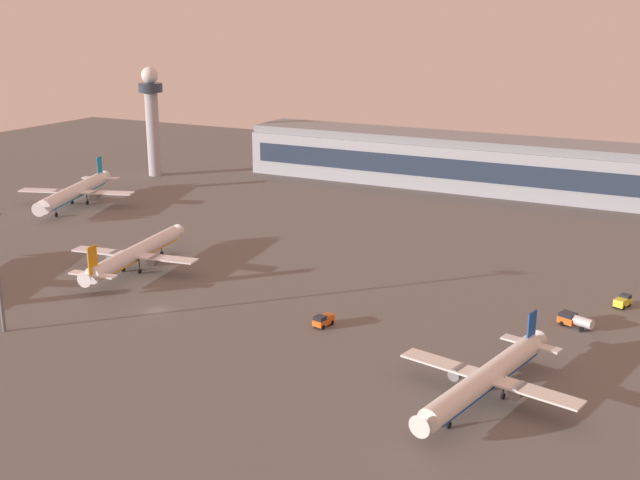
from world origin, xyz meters
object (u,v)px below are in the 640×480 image
airplane_terminal_side (75,192)px  cargo_loader (623,301)px  control_tower (152,113)px  airplane_taxiway_distant (487,378)px  airplane_mid_apron (135,254)px  fuel_truck (575,320)px  baggage_tractor (323,320)px

airplane_terminal_side → cargo_loader: 151.86m
airplane_terminal_side → control_tower: bearing=-99.3°
control_tower → airplane_terminal_side: bearing=-80.3°
airplane_taxiway_distant → airplane_terminal_side: (-138.58, 61.85, 0.73)m
airplane_mid_apron → control_tower: bearing=118.0°
control_tower → fuel_truck: control_tower is taller
control_tower → cargo_loader: size_ratio=8.06×
cargo_loader → airplane_mid_apron: bearing=-148.6°
airplane_mid_apron → baggage_tractor: (50.96, -9.74, -2.51)m
airplane_mid_apron → cargo_loader: bearing=6.2°
airplane_mid_apron → airplane_terminal_side: airplane_terminal_side is taller
control_tower → fuel_truck: (152.78, -73.20, -19.78)m
control_tower → airplane_mid_apron: control_tower is taller
control_tower → fuel_truck: bearing=-25.6°
fuel_truck → airplane_terminal_side: bearing=99.3°
cargo_loader → airplane_taxiway_distant: bearing=-87.7°
control_tower → airplane_terminal_side: size_ratio=0.86×
control_tower → cargo_loader: 170.72m
baggage_tractor → fuel_truck: fuel_truck is taller
control_tower → airplane_mid_apron: 105.55m
fuel_truck → baggage_tractor: bearing=137.0°
control_tower → baggage_tractor: (112.64, -93.60, -19.96)m
airplane_taxiway_distant → cargo_loader: (12.69, 48.91, -2.33)m
airplane_taxiway_distant → cargo_loader: size_ratio=7.94×
airplane_taxiway_distant → fuel_truck: 34.97m
airplane_taxiway_distant → fuel_truck: (6.38, 34.31, -2.15)m
airplane_terminal_side → airplane_mid_apron: bearing=125.7°
cargo_loader → fuel_truck: bearing=-96.5°
airplane_terminal_side → cargo_loader: (151.27, -12.95, -3.06)m
airplane_taxiway_distant → airplane_mid_apron: (-84.72, 23.66, 0.18)m
airplane_mid_apron → baggage_tractor: 51.94m
control_tower → baggage_tractor: size_ratio=8.26×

